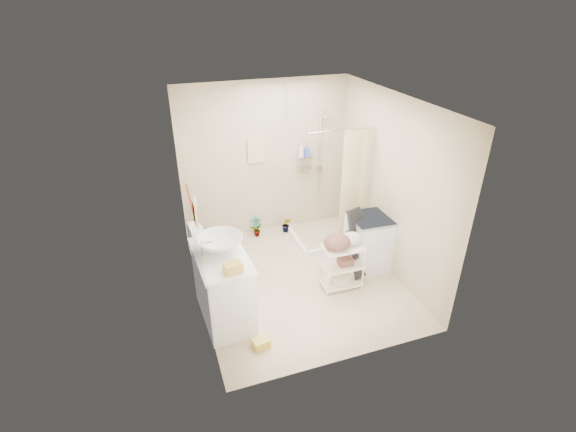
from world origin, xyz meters
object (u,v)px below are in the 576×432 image
at_px(toilet, 217,245).
at_px(washing_machine, 368,242).
at_px(vanity, 223,286).
at_px(laundry_rack, 342,263).

xyz_separation_m(toilet, washing_machine, (2.18, -0.71, 0.03)).
height_order(vanity, laundry_rack, vanity).
xyz_separation_m(vanity, laundry_rack, (1.70, 0.10, -0.08)).
xyz_separation_m(toilet, laundry_rack, (1.58, -1.04, 0.01)).
bearing_deg(washing_machine, vanity, -166.95).
xyz_separation_m(vanity, washing_machine, (2.30, 0.44, -0.06)).
distance_m(vanity, toilet, 1.15).
bearing_deg(laundry_rack, vanity, -175.74).
relative_size(washing_machine, laundry_rack, 1.06).
bearing_deg(washing_machine, toilet, 164.39).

